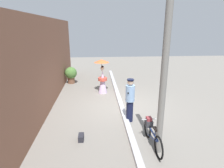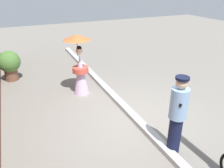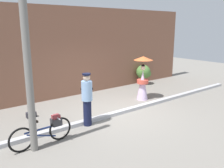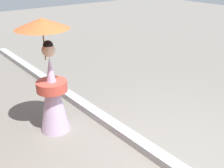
{
  "view_description": "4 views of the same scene",
  "coord_description": "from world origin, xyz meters",
  "views": [
    {
      "loc": [
        -7.94,
        1.06,
        3.5
      ],
      "look_at": [
        0.19,
        0.4,
        1.04
      ],
      "focal_mm": 30.28,
      "sensor_mm": 36.0,
      "label": 1
    },
    {
      "loc": [
        -4.25,
        2.53,
        3.25
      ],
      "look_at": [
        0.47,
        0.4,
        0.87
      ],
      "focal_mm": 36.12,
      "sensor_mm": 36.0,
      "label": 2
    },
    {
      "loc": [
        -5.2,
        -6.3,
        3.07
      ],
      "look_at": [
        -0.16,
        0.16,
        1.11
      ],
      "focal_mm": 38.69,
      "sensor_mm": 36.0,
      "label": 3
    },
    {
      "loc": [
        -1.8,
        2.53,
        2.59
      ],
      "look_at": [
        0.65,
        0.61,
        1.23
      ],
      "focal_mm": 45.14,
      "sensor_mm": 36.0,
      "label": 4
    }
  ],
  "objects": [
    {
      "name": "potted_plant_by_door",
      "position": [
        4.03,
        2.73,
        0.61
      ],
      "size": [
        0.78,
        0.76,
        1.07
      ],
      "color": "brown",
      "rests_on": "ground_plane"
    },
    {
      "name": "person_officer",
      "position": [
        -1.39,
        -0.15,
        0.9
      ],
      "size": [
        0.34,
        0.34,
        1.68
      ],
      "color": "#141938",
      "rests_on": "ground_plane"
    },
    {
      "name": "bicycle_near_officer",
      "position": [
        -2.95,
        -0.56,
        0.4
      ],
      "size": [
        1.73,
        0.48,
        0.76
      ],
      "color": "black",
      "rests_on": "ground_plane"
    },
    {
      "name": "sidewalk_curb",
      "position": [
        0.0,
        0.0,
        0.06
      ],
      "size": [
        14.0,
        0.2,
        0.12
      ],
      "primitive_type": "cube",
      "color": "#B2B2B7",
      "rests_on": "ground_plane"
    },
    {
      "name": "building_wall",
      "position": [
        0.0,
        3.33,
        1.96
      ],
      "size": [
        14.0,
        0.4,
        3.92
      ],
      "primitive_type": "cube",
      "color": "brown",
      "rests_on": "ground_plane"
    },
    {
      "name": "person_with_parasol",
      "position": [
        1.99,
        0.79,
        0.94
      ],
      "size": [
        0.81,
        0.81,
        1.86
      ],
      "color": "silver",
      "rests_on": "ground_plane"
    },
    {
      "name": "utility_pole",
      "position": [
        -3.31,
        -0.67,
        2.4
      ],
      "size": [
        0.18,
        0.18,
        4.8
      ],
      "primitive_type": "cylinder",
      "color": "slate",
      "rests_on": "ground_plane"
    },
    {
      "name": "ground_plane",
      "position": [
        0.0,
        0.0,
        0.0
      ],
      "size": [
        30.0,
        30.0,
        0.0
      ],
      "primitive_type": "plane",
      "color": "gray"
    },
    {
      "name": "backpack_on_pavement",
      "position": [
        -2.57,
        1.62,
        0.1
      ],
      "size": [
        0.32,
        0.17,
        0.19
      ],
      "color": "#26262D",
      "rests_on": "ground_plane"
    }
  ]
}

